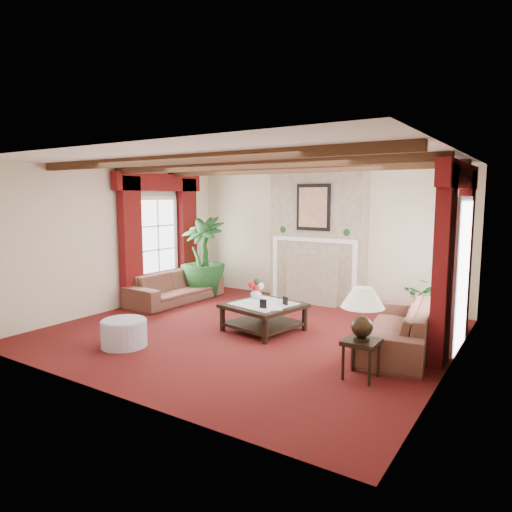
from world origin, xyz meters
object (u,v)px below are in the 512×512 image
Objects in this scene: sofa_left at (176,282)px; ottoman at (124,333)px; sofa_right at (398,319)px; coffee_table at (264,317)px; potted_palm at (203,274)px; side_table at (361,359)px.

sofa_left is 3.29× the size of ottoman.
sofa_right reaches higher than ottoman.
ottoman is (-1.30, -1.76, -0.03)m from coffee_table.
potted_palm is at bearing 110.21° from ottoman.
side_table is at bearing -15.61° from coffee_table.
sofa_right reaches higher than side_table.
potted_palm reaches higher than sofa_right.
sofa_right reaches higher than coffee_table.
sofa_left is 4.52× the size of side_table.
sofa_left is 1.99× the size of coffee_table.
side_table is (-0.07, -1.32, -0.19)m from sofa_right.
coffee_table is at bearing 152.88° from side_table.
sofa_right is at bearing -15.01° from potted_palm.
coffee_table is (2.50, -1.52, -0.26)m from potted_palm.
coffee_table is (-2.08, -0.29, -0.21)m from sofa_right.
sofa_left is at bearing -96.24° from potted_palm.
ottoman is at bearing -66.93° from sofa_right.
sofa_right is 3.47× the size of ottoman.
potted_palm is at bearing -4.79° from sofa_left.
side_table is at bearing 12.42° from ottoman.
potted_palm reaches higher than sofa_left.
sofa_right is 4.77× the size of side_table.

